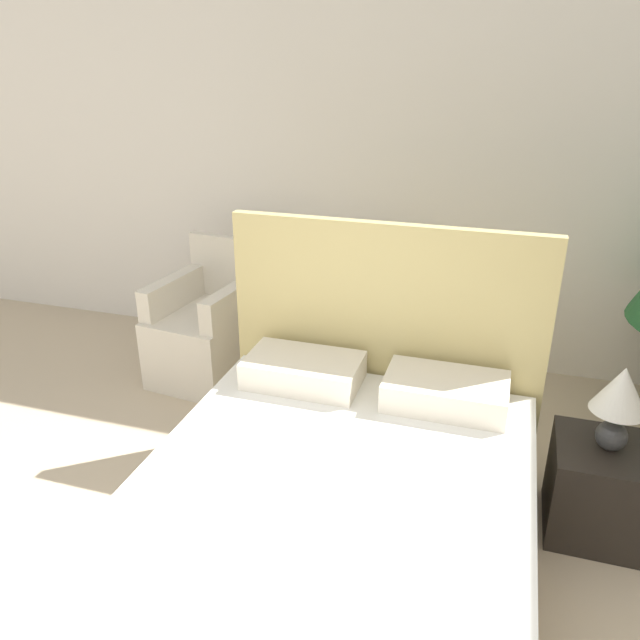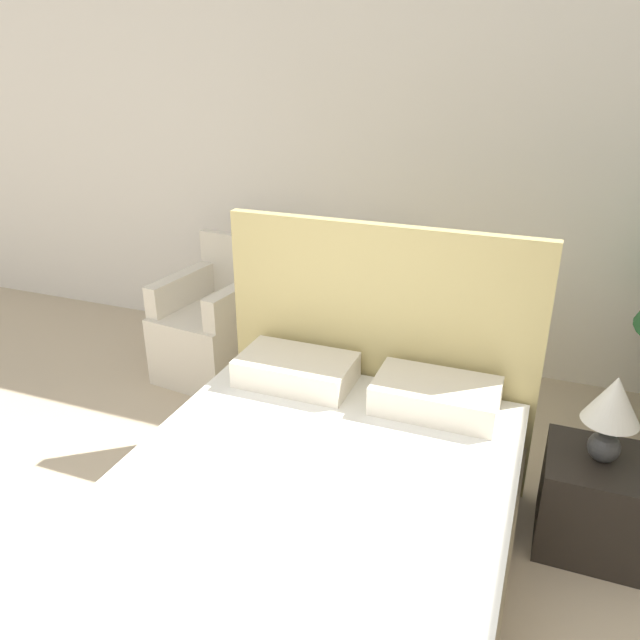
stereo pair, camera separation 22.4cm
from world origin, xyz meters
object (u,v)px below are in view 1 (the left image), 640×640
(bed, at_px, (328,535))
(nightstand, at_px, (605,490))
(armchair_near_window_left, at_px, (207,334))
(armchair_near_window_right, at_px, (338,352))
(table_lamp, at_px, (620,398))

(bed, distance_m, nightstand, 1.36)
(armchair_near_window_left, distance_m, armchair_near_window_right, 0.94)
(armchair_near_window_left, height_order, nightstand, armchair_near_window_left)
(bed, relative_size, armchair_near_window_right, 2.36)
(table_lamp, bearing_deg, bed, -145.72)
(armchair_near_window_left, bearing_deg, table_lamp, -12.56)
(nightstand, xyz_separation_m, table_lamp, (-0.03, -0.00, 0.49))
(table_lamp, bearing_deg, nightstand, 2.86)
(table_lamp, bearing_deg, armchair_near_window_left, 160.68)
(bed, relative_size, nightstand, 4.36)
(bed, relative_size, armchair_near_window_left, 2.36)
(bed, distance_m, armchair_near_window_left, 2.11)
(nightstand, distance_m, table_lamp, 0.49)
(armchair_near_window_left, relative_size, nightstand, 1.84)
(armchair_near_window_left, bearing_deg, armchair_near_window_right, 6.77)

